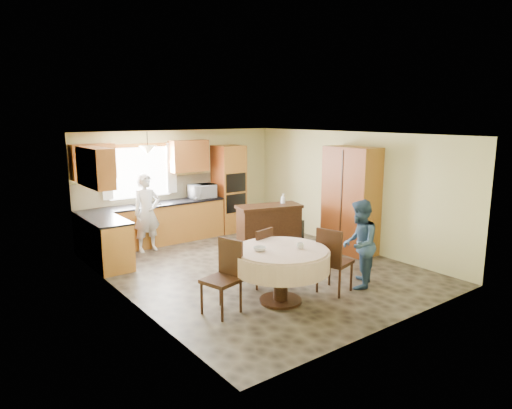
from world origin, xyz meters
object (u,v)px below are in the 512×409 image
(chair_left, at_px, (225,273))
(person_sink, at_px, (147,213))
(person_dining, at_px, (359,244))
(chair_right, at_px, (332,258))
(sideboard, at_px, (269,230))
(dining_table, at_px, (281,261))
(chair_back, at_px, (259,254))
(oven_tower, at_px, (229,189))
(cupboard, at_px, (351,200))

(chair_left, relative_size, person_sink, 0.65)
(person_dining, bearing_deg, chair_right, -39.14)
(sideboard, bearing_deg, dining_table, -109.67)
(chair_back, relative_size, person_sink, 0.60)
(dining_table, xyz_separation_m, chair_left, (-0.87, 0.22, -0.07))
(sideboard, height_order, chair_right, chair_right)
(person_dining, bearing_deg, dining_table, -45.10)
(oven_tower, xyz_separation_m, cupboard, (1.07, -2.97, 0.04))
(person_sink, bearing_deg, oven_tower, 5.05)
(sideboard, distance_m, dining_table, 2.58)
(cupboard, bearing_deg, person_sink, 142.75)
(oven_tower, height_order, chair_left, oven_tower)
(dining_table, bearing_deg, sideboard, 55.46)
(cupboard, xyz_separation_m, chair_back, (-2.72, -0.43, -0.55))
(oven_tower, height_order, dining_table, oven_tower)
(oven_tower, height_order, chair_right, oven_tower)
(chair_left, relative_size, person_dining, 0.73)
(cupboard, distance_m, person_sink, 4.27)
(sideboard, relative_size, chair_back, 1.33)
(chair_left, distance_m, person_dining, 2.39)
(chair_left, bearing_deg, chair_right, 60.67)
(person_dining, bearing_deg, chair_back, -72.11)
(chair_back, xyz_separation_m, chair_right, (0.73, -0.97, 0.05))
(oven_tower, distance_m, chair_left, 4.77)
(oven_tower, bearing_deg, chair_back, -115.94)
(dining_table, height_order, person_dining, person_dining)
(sideboard, height_order, chair_back, chair_back)
(chair_right, bearing_deg, chair_back, 21.99)
(chair_back, distance_m, person_sink, 3.10)
(sideboard, height_order, dining_table, sideboard)
(cupboard, bearing_deg, chair_left, -165.71)
(sideboard, xyz_separation_m, person_dining, (-0.01, -2.41, 0.26))
(dining_table, xyz_separation_m, person_dining, (1.45, -0.29, 0.08))
(oven_tower, distance_m, person_dining, 4.45)
(chair_back, relative_size, chair_right, 0.92)
(cupboard, distance_m, dining_table, 3.13)
(chair_left, distance_m, chair_right, 1.81)
(sideboard, height_order, person_sink, person_sink)
(person_sink, distance_m, person_dining, 4.50)
(person_sink, bearing_deg, dining_table, -86.62)
(dining_table, bearing_deg, oven_tower, 66.46)
(sideboard, xyz_separation_m, person_sink, (-1.98, 1.63, 0.35))
(chair_back, xyz_separation_m, person_dining, (1.30, -1.03, 0.19))
(sideboard, bearing_deg, chair_left, -125.89)
(chair_back, height_order, person_sink, person_sink)
(chair_left, bearing_deg, person_sink, 159.41)
(chair_left, xyz_separation_m, person_dining, (2.33, -0.50, 0.15))
(chair_left, relative_size, chair_back, 1.08)
(chair_left, xyz_separation_m, person_sink, (0.35, 3.53, 0.23))
(dining_table, relative_size, person_sink, 0.90)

